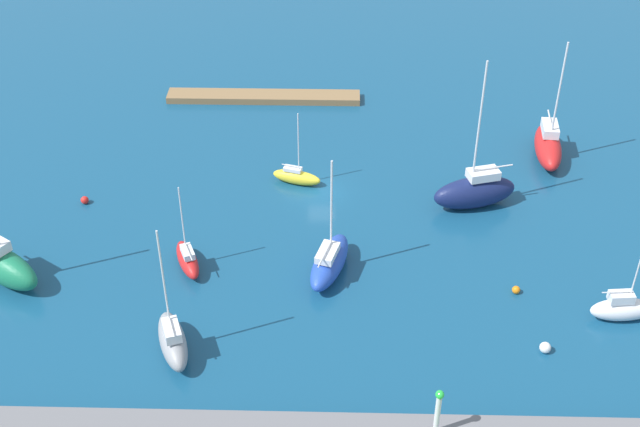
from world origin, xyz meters
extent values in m
plane|color=navy|center=(0.00, 0.00, 0.00)|extent=(160.00, 160.00, 0.00)
cube|color=olive|center=(6.75, -17.70, 0.36)|extent=(21.07, 2.52, 0.72)
cylinder|color=silver|center=(-7.90, 28.82, 3.07)|extent=(0.36, 0.36, 3.20)
sphere|color=green|center=(-7.90, 28.82, 4.92)|extent=(0.56, 0.56, 0.56)
ellipsoid|color=red|center=(-21.94, -6.39, 1.27)|extent=(3.15, 8.07, 2.54)
cube|color=silver|center=(-22.00, -7.01, 2.98)|extent=(1.72, 2.96, 0.89)
cylinder|color=silver|center=(-21.90, -5.99, 7.49)|extent=(0.19, 0.19, 9.91)
cylinder|color=silver|center=(-22.06, -7.78, 3.58)|extent=(0.47, 3.60, 0.15)
ellipsoid|color=white|center=(-23.20, 16.42, 0.89)|extent=(5.19, 2.15, 1.77)
cube|color=silver|center=(-22.80, 16.46, 2.15)|extent=(1.90, 1.18, 0.76)
cylinder|color=silver|center=(-23.45, 16.40, 5.50)|extent=(0.12, 0.12, 7.45)
cylinder|color=silver|center=(-22.34, 16.50, 2.68)|extent=(2.23, 0.29, 0.10)
ellipsoid|color=#141E4C|center=(-13.75, 1.90, 1.46)|extent=(8.07, 4.55, 2.92)
cube|color=silver|center=(-14.34, 1.74, 3.32)|extent=(3.07, 2.24, 0.80)
cylinder|color=silver|center=(-13.38, 2.00, 8.65)|extent=(0.18, 0.18, 11.45)
cylinder|color=silver|center=(-15.17, 1.50, 3.88)|extent=(3.63, 1.14, 0.15)
ellipsoid|color=gray|center=(10.23, 20.86, 1.13)|extent=(3.74, 6.21, 2.26)
cube|color=silver|center=(10.07, 21.30, 2.65)|extent=(1.77, 2.38, 0.79)
cylinder|color=silver|center=(10.33, 20.58, 6.58)|extent=(0.14, 0.14, 8.64)
cylinder|color=silver|center=(9.98, 21.56, 3.20)|extent=(0.81, 2.00, 0.11)
ellipsoid|color=yellow|center=(2.35, -1.35, 0.68)|extent=(4.83, 2.57, 1.35)
cube|color=silver|center=(2.71, -1.46, 1.53)|extent=(1.83, 1.23, 0.35)
cylinder|color=silver|center=(2.13, -1.29, 4.43)|extent=(0.11, 0.11, 6.16)
cylinder|color=silver|center=(2.93, -1.52, 1.85)|extent=(1.62, 0.56, 0.09)
ellipsoid|color=#2347B2|center=(-0.92, 11.57, 1.09)|extent=(4.24, 7.51, 2.18)
cube|color=silver|center=(-0.76, 12.12, 2.48)|extent=(2.06, 2.86, 0.59)
cylinder|color=silver|center=(-1.02, 11.23, 6.36)|extent=(0.17, 0.17, 8.36)
cylinder|color=silver|center=(-0.55, 12.83, 2.93)|extent=(1.08, 3.25, 0.14)
ellipsoid|color=#19724C|center=(25.06, 13.18, 1.49)|extent=(7.94, 6.51, 2.97)
ellipsoid|color=red|center=(10.66, 11.23, 0.82)|extent=(3.20, 5.05, 1.64)
cube|color=silver|center=(10.51, 11.59, 1.92)|extent=(1.47, 1.95, 0.56)
cylinder|color=silver|center=(10.76, 11.01, 4.72)|extent=(0.12, 0.12, 6.16)
cylinder|color=silver|center=(10.31, 12.09, 2.35)|extent=(0.99, 2.20, 0.09)
sphere|color=red|center=(21.43, 2.36, 0.36)|extent=(0.72, 0.72, 0.72)
sphere|color=orange|center=(-15.67, 13.71, 0.32)|extent=(0.64, 0.64, 0.64)
sphere|color=white|center=(-16.71, 20.13, 0.42)|extent=(0.84, 0.84, 0.84)
camera|label=1|loc=(-1.42, 63.76, 43.94)|focal=46.95mm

